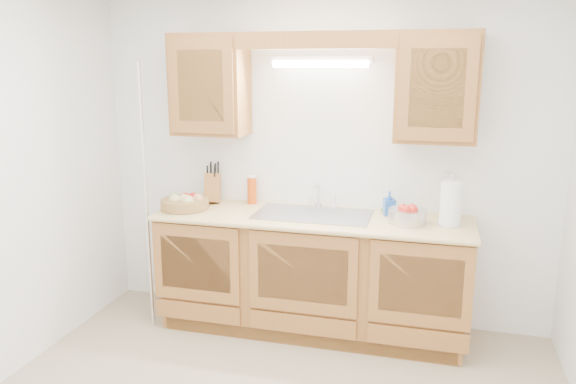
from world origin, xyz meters
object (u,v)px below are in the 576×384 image
(knife_block, at_px, (213,187))
(apple_bowl, at_px, (407,215))
(fruit_basket, at_px, (185,202))
(paper_towel, at_px, (451,204))

(knife_block, distance_m, apple_bowl, 1.56)
(apple_bowl, bearing_deg, fruit_basket, -179.06)
(knife_block, bearing_deg, paper_towel, -21.42)
(apple_bowl, bearing_deg, knife_block, 171.76)
(paper_towel, height_order, apple_bowl, paper_towel)
(paper_towel, relative_size, apple_bowl, 1.07)
(knife_block, distance_m, paper_towel, 1.84)
(apple_bowl, bearing_deg, paper_towel, 3.64)
(paper_towel, bearing_deg, fruit_basket, -178.67)
(fruit_basket, height_order, knife_block, knife_block)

